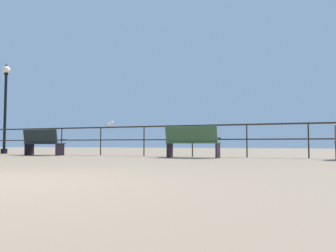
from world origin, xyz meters
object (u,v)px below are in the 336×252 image
(bench_far_left, at_px, (43,142))
(bench_near_left, at_px, (192,140))
(seagull_on_rail, at_px, (110,124))
(lamppost_left, at_px, (5,102))

(bench_far_left, distance_m, bench_near_left, 5.82)
(seagull_on_rail, bearing_deg, lamppost_left, 177.61)
(bench_near_left, bearing_deg, bench_far_left, -179.98)
(bench_near_left, height_order, seagull_on_rail, seagull_on_rail)
(lamppost_left, distance_m, seagull_on_rail, 5.64)
(bench_far_left, xyz_separation_m, bench_near_left, (5.82, 0.00, 0.02))
(bench_far_left, distance_m, lamppost_left, 3.84)
(lamppost_left, relative_size, seagull_on_rail, 9.29)
(bench_far_left, relative_size, lamppost_left, 0.38)
(bench_near_left, xyz_separation_m, lamppost_left, (-9.01, 1.16, 1.78))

